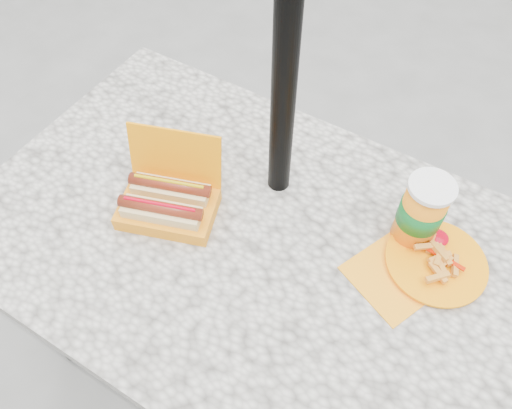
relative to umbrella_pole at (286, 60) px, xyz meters
The scene contains 6 objects.
ground 1.11m from the umbrella_pole, 90.00° to the right, with size 60.00×60.00×0.00m, color slate.
picnic_table 0.49m from the umbrella_pole, 90.00° to the right, with size 1.20×0.80×0.75m.
umbrella_pole is the anchor object (origin of this frame).
hotdog_box 0.41m from the umbrella_pole, 130.30° to the right, with size 0.25×0.23×0.17m.
fries_plate 0.51m from the umbrella_pole, ahead, with size 0.28×0.28×0.04m.
soda_cup 0.41m from the umbrella_pole, ahead, with size 0.09×0.09×0.18m.
Camera 1 is at (0.33, -0.49, 1.67)m, focal length 35.00 mm.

